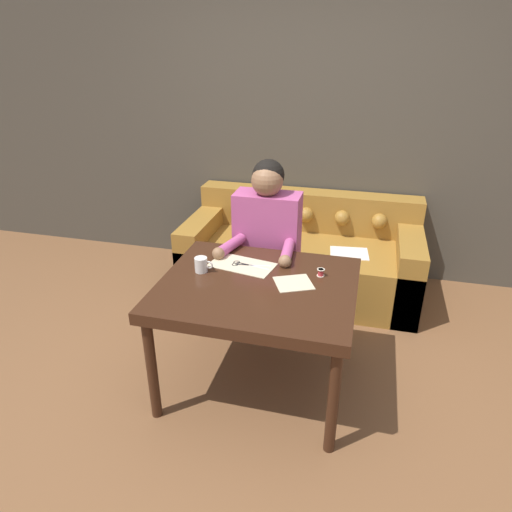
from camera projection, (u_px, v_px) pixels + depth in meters
name	position (u px, v px, depth m)	size (l,w,h in m)	color
ground_plane	(252.00, 388.00, 2.87)	(16.00, 16.00, 0.00)	brown
wall_back	(306.00, 127.00, 3.91)	(8.00, 0.06, 2.60)	#474238
dining_table	(258.00, 294.00, 2.64)	(1.12, 0.95, 0.72)	#381E11
couch	(301.00, 257.00, 3.93)	(1.94, 0.91, 0.78)	olive
person	(267.00, 247.00, 3.20)	(0.51, 0.57, 1.28)	#33281E
pattern_paper_main	(242.00, 265.00, 2.81)	(0.43, 0.28, 0.00)	beige
pattern_paper_offcut	(294.00, 283.00, 2.60)	(0.26, 0.26, 0.00)	beige
scissors	(245.00, 265.00, 2.81)	(0.24, 0.07, 0.01)	silver
mug	(201.00, 265.00, 2.72)	(0.11, 0.08, 0.09)	silver
thread_spool	(321.00, 273.00, 2.68)	(0.04, 0.04, 0.05)	red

